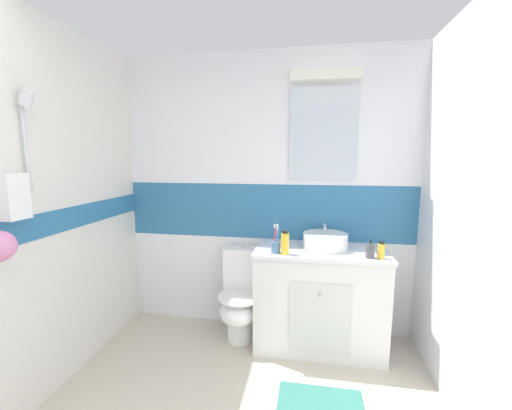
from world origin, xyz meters
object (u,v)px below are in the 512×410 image
object	(u,v)px
toilet	(241,297)
toothbrush_cup	(276,245)
sink_basin	(325,240)
lotion_bottle_short	(381,250)
soap_dispenser	(370,251)
mouthwash_bottle	(285,243)

from	to	relation	value
toilet	toothbrush_cup	size ratio (longest dim) A/B	3.47
sink_basin	lotion_bottle_short	world-z (taller)	sink_basin
toilet	toothbrush_cup	world-z (taller)	toothbrush_cup
soap_dispenser	lotion_bottle_short	xyz separation A→B (m)	(0.08, -0.00, 0.01)
toilet	mouthwash_bottle	xyz separation A→B (m)	(0.39, -0.20, 0.57)
lotion_bottle_short	toilet	bearing A→B (deg)	170.16
toothbrush_cup	sink_basin	bearing A→B (deg)	28.37
toothbrush_cup	soap_dispenser	xyz separation A→B (m)	(0.71, -0.01, -0.01)
soap_dispenser	lotion_bottle_short	size ratio (longest dim) A/B	1.11
toothbrush_cup	soap_dispenser	distance (m)	0.71
sink_basin	lotion_bottle_short	bearing A→B (deg)	-29.20
mouthwash_bottle	lotion_bottle_short	xyz separation A→B (m)	(0.71, 0.01, -0.03)
mouthwash_bottle	soap_dispenser	bearing A→B (deg)	1.15
toothbrush_cup	toilet	bearing A→B (deg)	150.35
toilet	soap_dispenser	world-z (taller)	soap_dispenser
sink_basin	mouthwash_bottle	xyz separation A→B (m)	(-0.31, -0.23, 0.02)
toilet	mouthwash_bottle	size ratio (longest dim) A/B	4.33
toilet	lotion_bottle_short	xyz separation A→B (m)	(1.10, -0.19, 0.54)
mouthwash_bottle	lotion_bottle_short	bearing A→B (deg)	0.85
sink_basin	toilet	distance (m)	0.89
sink_basin	toothbrush_cup	bearing A→B (deg)	-151.63
soap_dispenser	toothbrush_cup	bearing A→B (deg)	179.32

